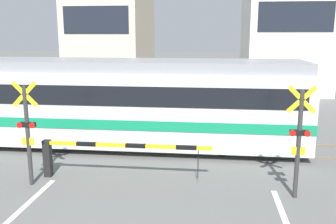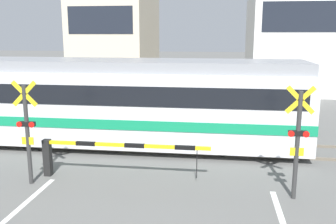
# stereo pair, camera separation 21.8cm
# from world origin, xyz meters

# --- Properties ---
(rail_track_near) EXTENTS (50.00, 0.10, 0.08)m
(rail_track_near) POSITION_xyz_m (0.00, 8.32, 0.04)
(rail_track_near) COLOR #6B6051
(rail_track_near) RESTS_ON ground_plane
(rail_track_far) EXTENTS (50.00, 0.10, 0.08)m
(rail_track_far) POSITION_xyz_m (0.00, 9.75, 0.04)
(rail_track_far) COLOR #6B6051
(rail_track_far) RESTS_ON ground_plane
(commuter_train) EXTENTS (14.77, 2.75, 3.07)m
(commuter_train) POSITION_xyz_m (-2.88, 9.03, 1.65)
(commuter_train) COLOR silver
(commuter_train) RESTS_ON ground_plane
(crossing_barrier_near) EXTENTS (4.68, 0.20, 1.06)m
(crossing_barrier_near) POSITION_xyz_m (-1.87, 5.90, 0.79)
(crossing_barrier_near) COLOR black
(crossing_barrier_near) RESTS_ON ground_plane
(crossing_barrier_far) EXTENTS (4.68, 0.20, 1.06)m
(crossing_barrier_far) POSITION_xyz_m (1.87, 11.80, 0.79)
(crossing_barrier_far) COLOR black
(crossing_barrier_far) RESTS_ON ground_plane
(crossing_signal_left) EXTENTS (0.68, 0.15, 2.79)m
(crossing_signal_left) POSITION_xyz_m (-3.42, 5.27, 1.53)
(crossing_signal_left) COLOR #333333
(crossing_signal_left) RESTS_ON ground_plane
(crossing_signal_right) EXTENTS (0.68, 0.15, 2.79)m
(crossing_signal_right) POSITION_xyz_m (3.42, 5.27, 1.53)
(crossing_signal_right) COLOR #333333
(crossing_signal_right) RESTS_ON ground_plane
(pedestrian) EXTENTS (0.38, 0.22, 1.55)m
(pedestrian) POSITION_xyz_m (-1.16, 13.86, 0.88)
(pedestrian) COLOR #33384C
(pedestrian) RESTS_ON ground_plane
(building_left_of_street) EXTENTS (5.10, 7.96, 8.72)m
(building_left_of_street) POSITION_xyz_m (-6.11, 24.08, 4.36)
(building_left_of_street) COLOR beige
(building_left_of_street) RESTS_ON ground_plane
(building_right_of_street) EXTENTS (5.31, 7.96, 8.97)m
(building_right_of_street) POSITION_xyz_m (6.22, 24.08, 4.49)
(building_right_of_street) COLOR white
(building_right_of_street) RESTS_ON ground_plane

